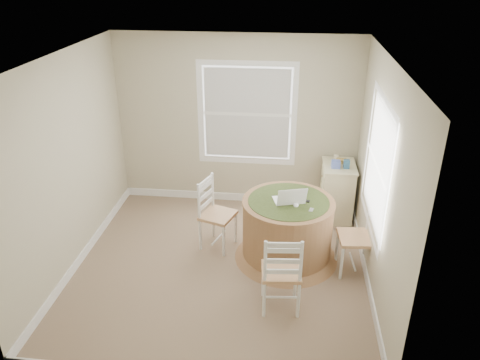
# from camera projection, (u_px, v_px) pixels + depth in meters

# --- Properties ---
(room) EXTENTS (3.64, 3.64, 2.64)m
(room) POSITION_uv_depth(u_px,v_px,m) (235.00, 169.00, 5.46)
(room) COLOR #90785B
(room) RESTS_ON ground
(round_table) EXTENTS (1.33, 1.33, 0.83)m
(round_table) POSITION_uv_depth(u_px,v_px,m) (287.00, 227.00, 5.91)
(round_table) COLOR olive
(round_table) RESTS_ON ground
(chair_left) EXTENTS (0.51, 0.53, 0.95)m
(chair_left) POSITION_uv_depth(u_px,v_px,m) (218.00, 215.00, 6.13)
(chair_left) COLOR white
(chair_left) RESTS_ON ground
(chair_near) EXTENTS (0.46, 0.44, 0.95)m
(chair_near) POSITION_uv_depth(u_px,v_px,m) (281.00, 271.00, 5.04)
(chair_near) COLOR white
(chair_near) RESTS_ON ground
(chair_right) EXTENTS (0.43, 0.45, 0.95)m
(chair_right) POSITION_uv_depth(u_px,v_px,m) (356.00, 237.00, 5.64)
(chair_right) COLOR white
(chair_right) RESTS_ON ground
(laptop) EXTENTS (0.43, 0.40, 0.25)m
(laptop) POSITION_uv_depth(u_px,v_px,m) (289.00, 199.00, 5.71)
(laptop) COLOR white
(laptop) RESTS_ON round_table
(mouse) EXTENTS (0.09, 0.12, 0.04)m
(mouse) POSITION_uv_depth(u_px,v_px,m) (296.00, 205.00, 5.64)
(mouse) COLOR white
(mouse) RESTS_ON round_table
(phone) EXTENTS (0.07, 0.10, 0.02)m
(phone) POSITION_uv_depth(u_px,v_px,m) (311.00, 210.00, 5.54)
(phone) COLOR #B7BABF
(phone) RESTS_ON round_table
(keys) EXTENTS (0.07, 0.06, 0.02)m
(keys) POSITION_uv_depth(u_px,v_px,m) (307.00, 202.00, 5.72)
(keys) COLOR black
(keys) RESTS_ON round_table
(corner_chest) EXTENTS (0.49, 0.64, 0.84)m
(corner_chest) POSITION_uv_depth(u_px,v_px,m) (337.00, 191.00, 6.87)
(corner_chest) COLOR beige
(corner_chest) RESTS_ON ground
(tissue_box) EXTENTS (0.12, 0.12, 0.10)m
(tissue_box) POSITION_uv_depth(u_px,v_px,m) (335.00, 164.00, 6.58)
(tissue_box) COLOR #556BC3
(tissue_box) RESTS_ON corner_chest
(box_yellow) EXTENTS (0.15, 0.10, 0.06)m
(box_yellow) POSITION_uv_depth(u_px,v_px,m) (342.00, 161.00, 6.74)
(box_yellow) COLOR gold
(box_yellow) RESTS_ON corner_chest
(box_blue) EXTENTS (0.08, 0.08, 0.12)m
(box_blue) POSITION_uv_depth(u_px,v_px,m) (347.00, 164.00, 6.56)
(box_blue) COLOR #2E5F8C
(box_blue) RESTS_ON corner_chest
(cup_cream) EXTENTS (0.07, 0.07, 0.09)m
(cup_cream) POSITION_uv_depth(u_px,v_px,m) (336.00, 158.00, 6.82)
(cup_cream) COLOR beige
(cup_cream) RESTS_ON corner_chest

